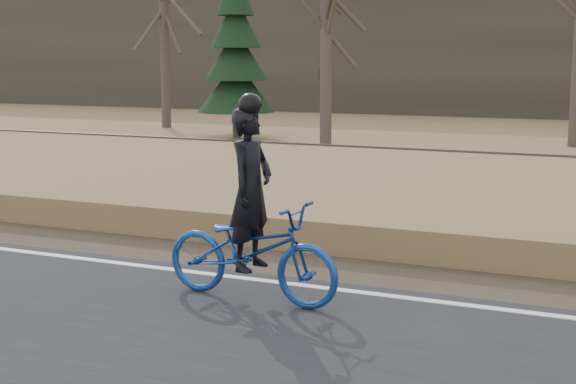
% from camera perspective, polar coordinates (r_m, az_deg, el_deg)
% --- Properties ---
extents(ground, '(120.00, 120.00, 0.00)m').
position_cam_1_polar(ground, '(11.13, -17.24, -4.84)').
color(ground, brown).
rests_on(ground, ground).
extents(edge_line, '(120.00, 0.12, 0.01)m').
position_cam_1_polar(edge_line, '(11.26, -16.59, -4.30)').
color(edge_line, silver).
rests_on(edge_line, road).
extents(shoulder, '(120.00, 1.60, 0.04)m').
position_cam_1_polar(shoulder, '(12.03, -13.54, -3.50)').
color(shoulder, '#473A2B').
rests_on(shoulder, ground).
extents(embankment, '(120.00, 5.00, 0.44)m').
position_cam_1_polar(embankment, '(14.44, -6.44, -0.30)').
color(embankment, brown).
rests_on(embankment, ground).
extents(ballast, '(120.00, 3.00, 0.45)m').
position_cam_1_polar(ballast, '(17.80, -0.36, 1.65)').
color(ballast, slate).
rests_on(ballast, ground).
extents(railroad, '(120.00, 2.40, 0.29)m').
position_cam_1_polar(railroad, '(17.76, -0.37, 2.62)').
color(railroad, black).
rests_on(railroad, ballast).
extents(treeline_backdrop, '(120.00, 4.00, 6.00)m').
position_cam_1_polar(treeline_backdrop, '(38.79, 13.02, 9.84)').
color(treeline_backdrop, '#383328').
rests_on(treeline_backdrop, ground).
extents(cyclist, '(2.14, 0.89, 2.26)m').
position_cam_1_polar(cyclist, '(8.71, -2.64, -3.16)').
color(cyclist, navy).
rests_on(cyclist, road).
extents(bare_tree_left, '(0.36, 0.36, 8.93)m').
position_cam_1_polar(bare_tree_left, '(31.13, -8.83, 12.78)').
color(bare_tree_left, '#4A4236').
rests_on(bare_tree_left, ground).
extents(bare_tree_near_left, '(0.36, 0.36, 6.46)m').
position_cam_1_polar(bare_tree_near_left, '(24.57, 2.74, 10.86)').
color(bare_tree_near_left, '#4A4236').
rests_on(bare_tree_near_left, ground).
extents(conifer, '(2.60, 2.60, 5.69)m').
position_cam_1_polar(conifer, '(26.90, -3.73, 9.61)').
color(conifer, '#4A4236').
rests_on(conifer, ground).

